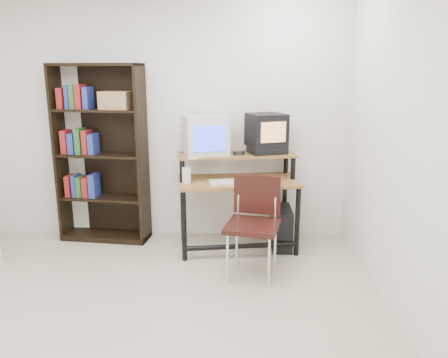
{
  "coord_description": "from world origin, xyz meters",
  "views": [
    {
      "loc": [
        0.77,
        -2.7,
        1.81
      ],
      "look_at": [
        0.69,
        1.1,
        0.87
      ],
      "focal_mm": 35.0,
      "sensor_mm": 36.0,
      "label": 1
    }
  ],
  "objects_px": {
    "computer_desk": "(238,184)",
    "bookshelf": "(102,152)",
    "crt_monitor": "(205,135)",
    "crt_tv": "(266,130)",
    "school_chair": "(254,215)",
    "pc_tower": "(281,227)"
  },
  "relations": [
    {
      "from": "computer_desk",
      "to": "bookshelf",
      "type": "relative_size",
      "value": 0.67
    },
    {
      "from": "crt_monitor",
      "to": "bookshelf",
      "type": "bearing_deg",
      "value": 157.64
    },
    {
      "from": "computer_desk",
      "to": "crt_tv",
      "type": "xyz_separation_m",
      "value": [
        0.29,
        0.17,
        0.53
      ]
    },
    {
      "from": "computer_desk",
      "to": "bookshelf",
      "type": "height_order",
      "value": "bookshelf"
    },
    {
      "from": "computer_desk",
      "to": "bookshelf",
      "type": "bearing_deg",
      "value": 162.98
    },
    {
      "from": "school_chair",
      "to": "bookshelf",
      "type": "xyz_separation_m",
      "value": [
        -1.59,
        0.85,
        0.41
      ]
    },
    {
      "from": "pc_tower",
      "to": "computer_desk",
      "type": "bearing_deg",
      "value": -176.91
    },
    {
      "from": "crt_monitor",
      "to": "bookshelf",
      "type": "distance_m",
      "value": 1.14
    },
    {
      "from": "computer_desk",
      "to": "crt_tv",
      "type": "relative_size",
      "value": 2.82
    },
    {
      "from": "school_chair",
      "to": "pc_tower",
      "type": "bearing_deg",
      "value": 76.56
    },
    {
      "from": "computer_desk",
      "to": "school_chair",
      "type": "distance_m",
      "value": 0.64
    },
    {
      "from": "crt_monitor",
      "to": "school_chair",
      "type": "distance_m",
      "value": 1.05
    },
    {
      "from": "crt_tv",
      "to": "pc_tower",
      "type": "distance_m",
      "value": 1.03
    },
    {
      "from": "school_chair",
      "to": "bookshelf",
      "type": "distance_m",
      "value": 1.85
    },
    {
      "from": "crt_tv",
      "to": "bookshelf",
      "type": "height_order",
      "value": "bookshelf"
    },
    {
      "from": "crt_tv",
      "to": "bookshelf",
      "type": "distance_m",
      "value": 1.76
    },
    {
      "from": "computer_desk",
      "to": "bookshelf",
      "type": "distance_m",
      "value": 1.49
    },
    {
      "from": "crt_monitor",
      "to": "pc_tower",
      "type": "height_order",
      "value": "crt_monitor"
    },
    {
      "from": "pc_tower",
      "to": "bookshelf",
      "type": "height_order",
      "value": "bookshelf"
    },
    {
      "from": "crt_tv",
      "to": "bookshelf",
      "type": "relative_size",
      "value": 0.24
    },
    {
      "from": "crt_tv",
      "to": "school_chair",
      "type": "relative_size",
      "value": 0.5
    },
    {
      "from": "crt_monitor",
      "to": "pc_tower",
      "type": "xyz_separation_m",
      "value": [
        0.8,
        -0.07,
        -0.96
      ]
    }
  ]
}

